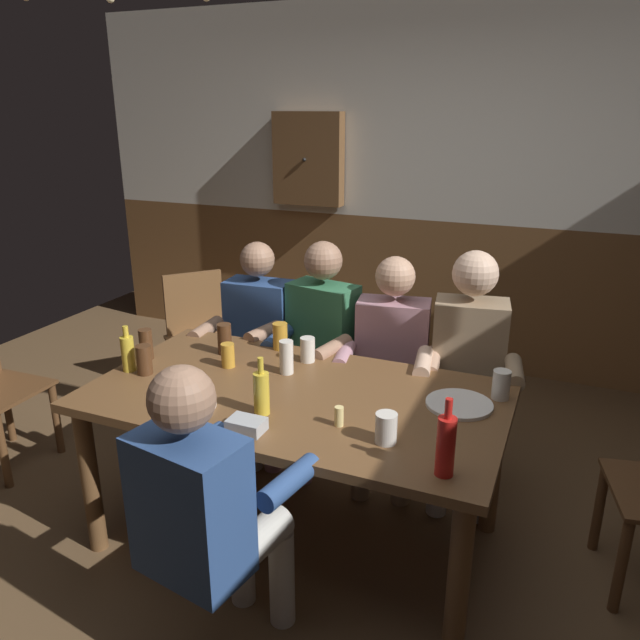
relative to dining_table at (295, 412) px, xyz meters
The scene contains 27 objects.
ground_plane 0.66m from the dining_table, 90.00° to the right, with size 6.80×6.80×0.00m, color brown.
back_wall_upper 2.71m from the dining_table, 90.00° to the left, with size 5.67×0.12×1.55m, color silver.
back_wall_wainscot 2.42m from the dining_table, 90.00° to the left, with size 5.67×0.12×1.13m, color brown.
dining_table is the anchor object (origin of this frame).
person_0 0.94m from the dining_table, 129.90° to the left, with size 0.53×0.53×1.22m.
person_1 0.76m from the dining_table, 106.62° to the left, with size 0.56×0.56×1.26m.
person_2 0.75m from the dining_table, 73.28° to the left, with size 0.56×0.57×1.21m.
person_3 0.96m from the dining_table, 49.83° to the left, with size 0.54×0.57×1.28m.
person_4 0.73m from the dining_table, 88.98° to the right, with size 0.55×0.58×1.20m.
chair_empty_near_left 1.64m from the dining_table, 138.50° to the left, with size 0.62×0.62×0.88m.
table_candle 0.37m from the dining_table, 34.98° to the right, with size 0.04×0.04×0.08m, color #F9E08C.
condiment_caddy 0.40m from the dining_table, 94.22° to the right, with size 0.14×0.10×0.05m, color #B2B7BC.
plate_0 0.47m from the dining_table, 140.16° to the right, with size 0.24×0.24×0.01m, color white.
plate_1 0.71m from the dining_table, 12.60° to the left, with size 0.28×0.28×0.01m, color white.
bottle_0 0.85m from the dining_table, 26.94° to the right, with size 0.06×0.06×0.28m.
bottle_1 0.30m from the dining_table, 100.39° to the right, with size 0.06×0.06×0.24m.
bottle_2 0.85m from the dining_table, behind, with size 0.06×0.06×0.22m.
pint_glass_0 0.89m from the dining_table, 19.43° to the left, with size 0.08×0.08×0.13m, color white.
pint_glass_1 0.55m from the dining_table, 123.51° to the left, with size 0.08×0.08×0.14m, color gold.
pint_glass_2 0.46m from the dining_table, 162.38° to the left, with size 0.06×0.06×0.12m, color gold.
pint_glass_3 0.61m from the dining_table, 152.43° to the left, with size 0.07×0.07×0.16m, color #4C2D19.
pint_glass_4 0.75m from the dining_table, behind, with size 0.07×0.07×0.14m, color #4C2D19.
pint_glass_5 0.85m from the dining_table, behind, with size 0.07×0.07×0.15m, color #4C2D19.
pint_glass_6 0.57m from the dining_table, 26.84° to the right, with size 0.08×0.08×0.12m, color white.
pint_glass_7 0.28m from the dining_table, 125.72° to the left, with size 0.06×0.06×0.16m, color white.
pint_glass_8 0.39m from the dining_table, 105.08° to the left, with size 0.07×0.07×0.12m, color white.
wall_dart_cabinet 2.63m from the dining_table, 112.61° to the left, with size 0.56×0.15×0.70m.
Camera 1 is at (1.05, -2.15, 1.94)m, focal length 34.57 mm.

